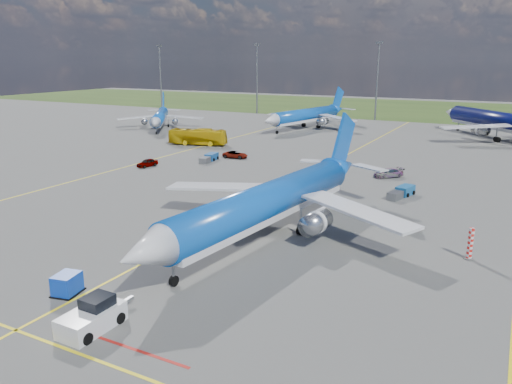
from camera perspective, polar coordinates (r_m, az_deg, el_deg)
The scene contains 17 objects.
ground at distance 51.78m, azimuth -7.83°, elevation -5.39°, with size 400.00×400.00×0.00m, color #555553.
grass_strip at distance 192.18m, azimuth 19.44°, elevation 8.84°, with size 400.00×80.00×0.01m, color #2D4719.
taxiway_lines at distance 74.89m, azimuth 4.67°, elevation 1.13°, with size 60.25×160.00×0.02m.
floodlight_masts at distance 150.44m, azimuth 21.24°, elevation 12.00°, with size 202.20×0.50×22.70m.
warning_post at distance 50.04m, azimuth 23.29°, elevation -5.44°, with size 0.50×0.50×3.00m, color red.
bg_jet_nw at distance 135.43m, azimuth -10.88°, elevation 7.16°, with size 24.55×32.22×8.44m, color blue, non-canonical shape.
bg_jet_nnw at distance 133.46m, azimuth 5.69°, elevation 7.24°, with size 28.81×37.82×9.91m, color blue, non-canonical shape.
bg_jet_n at distance 127.05m, azimuth 25.95°, elevation 5.41°, with size 34.66×45.49×11.91m, color #080C44, non-canonical shape.
main_airliner at distance 52.02m, azimuth 1.26°, elevation -5.15°, with size 31.89×41.85×10.96m, color blue, non-canonical shape.
pushback_tug at distance 36.86m, azimuth -18.14°, elevation -13.38°, with size 2.40×6.37×2.16m.
uld_container at distance 42.49m, azimuth -20.79°, elevation -9.79°, with size 1.64×2.05×1.64m, color #0D3BBB.
apron_bus at distance 107.75m, azimuth -6.69°, elevation 6.29°, with size 2.92×12.46×3.47m, color gold.
service_car_a at distance 87.37m, azimuth -12.31°, elevation 3.28°, with size 1.57×3.91×1.33m, color #999999.
service_car_b at distance 92.88m, azimuth -2.38°, elevation 4.29°, with size 2.14×4.64×1.29m, color #999999.
service_car_c at distance 80.30m, azimuth 14.88°, elevation 2.12°, with size 1.95×4.80×1.39m, color #999999.
baggage_tug_w at distance 69.64m, azimuth 16.31°, elevation -0.02°, with size 2.76×5.77×1.25m.
baggage_tug_c at distance 90.45m, azimuth -5.36°, elevation 3.90°, with size 2.29×5.68×1.24m.
Camera 1 is at (28.71, -39.18, 17.96)m, focal length 35.00 mm.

